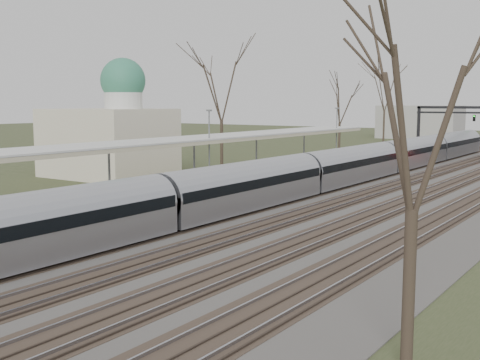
% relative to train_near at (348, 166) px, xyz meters
% --- Properties ---
extents(track_bed, '(24.00, 160.00, 0.22)m').
position_rel_train_near_xyz_m(track_bed, '(2.76, 9.54, -1.42)').
color(track_bed, '#474442').
rests_on(track_bed, ground).
extents(platform, '(3.50, 69.00, 1.00)m').
position_rel_train_near_xyz_m(platform, '(-6.55, -7.96, -0.98)').
color(platform, '#9E9B93').
rests_on(platform, ground).
extents(canopy, '(4.10, 50.00, 3.11)m').
position_rel_train_near_xyz_m(canopy, '(-6.55, -12.47, 2.45)').
color(canopy, slate).
rests_on(canopy, platform).
extents(dome_building, '(10.00, 8.00, 10.30)m').
position_rel_train_near_xyz_m(dome_building, '(-19.21, -7.46, 2.24)').
color(dome_building, beige).
rests_on(dome_building, ground).
extents(tree_west_far, '(5.50, 5.50, 11.33)m').
position_rel_train_near_xyz_m(tree_west_far, '(-14.50, 2.54, 6.54)').
color(tree_west_far, '#2D231C').
rests_on(tree_west_far, ground).
extents(tree_east_near, '(4.50, 4.50, 9.27)m').
position_rel_train_near_xyz_m(tree_east_near, '(15.50, -30.46, 5.08)').
color(tree_east_near, '#2D231C').
rests_on(tree_east_near, ground).
extents(train_near, '(2.62, 75.21, 3.05)m').
position_rel_train_near_xyz_m(train_near, '(0.00, 0.00, 0.00)').
color(train_near, '#A2A4AB').
rests_on(train_near, ground).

